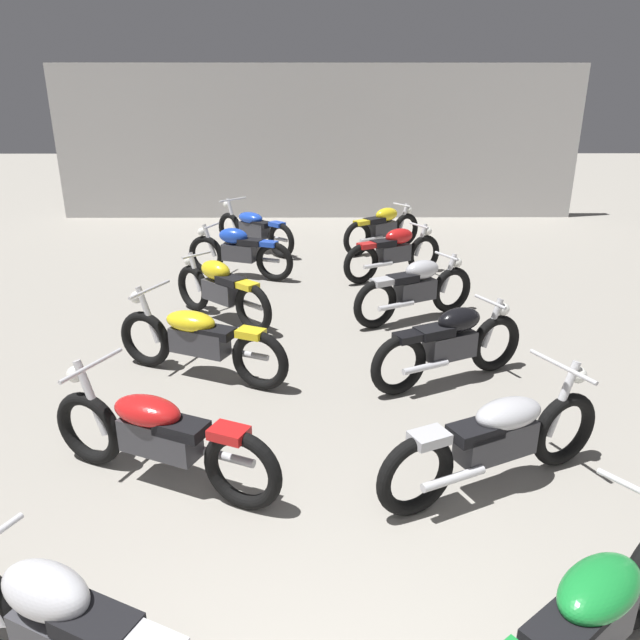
% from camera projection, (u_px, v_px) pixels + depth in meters
% --- Properties ---
extents(back_wall, '(12.67, 0.24, 3.60)m').
position_uv_depth(back_wall, '(318.00, 143.00, 14.69)').
color(back_wall, '#BCBAB7').
rests_on(back_wall, ground).
extents(motorcycle_left_row_0, '(1.83, 0.93, 0.88)m').
position_uv_depth(motorcycle_left_row_0, '(67.00, 635.00, 3.04)').
color(motorcycle_left_row_0, black).
rests_on(motorcycle_left_row_0, ground).
extents(motorcycle_left_row_1, '(2.03, 1.06, 0.97)m').
position_uv_depth(motorcycle_left_row_1, '(159.00, 435.00, 4.81)').
color(motorcycle_left_row_1, black).
rests_on(motorcycle_left_row_1, ground).
extents(motorcycle_left_row_2, '(2.03, 1.05, 0.97)m').
position_uv_depth(motorcycle_left_row_2, '(199.00, 339.00, 6.65)').
color(motorcycle_left_row_2, black).
rests_on(motorcycle_left_row_2, ground).
extents(motorcycle_left_row_3, '(1.52, 1.42, 0.88)m').
position_uv_depth(motorcycle_left_row_3, '(221.00, 289.00, 8.29)').
color(motorcycle_left_row_3, black).
rests_on(motorcycle_left_row_3, ground).
extents(motorcycle_left_row_4, '(1.88, 0.81, 0.88)m').
position_uv_depth(motorcycle_left_row_4, '(239.00, 251.00, 10.25)').
color(motorcycle_left_row_4, black).
rests_on(motorcycle_left_row_4, ground).
extents(motorcycle_left_row_5, '(1.67, 1.55, 0.97)m').
position_uv_depth(motorcycle_left_row_5, '(254.00, 229.00, 11.92)').
color(motorcycle_left_row_5, black).
rests_on(motorcycle_left_row_5, ground).
extents(motorcycle_right_row_0, '(1.79, 1.41, 0.97)m').
position_uv_depth(motorcycle_right_row_0, '(585.00, 627.00, 3.10)').
color(motorcycle_right_row_0, black).
rests_on(motorcycle_right_row_0, ground).
extents(motorcycle_right_row_1, '(2.01, 1.09, 0.97)m').
position_uv_depth(motorcycle_right_row_1, '(497.00, 438.00, 4.77)').
color(motorcycle_right_row_1, black).
rests_on(motorcycle_right_row_1, ground).
extents(motorcycle_right_row_2, '(1.82, 0.96, 0.88)m').
position_uv_depth(motorcycle_right_row_2, '(451.00, 343.00, 6.53)').
color(motorcycle_right_row_2, black).
rests_on(motorcycle_right_row_2, ground).
extents(motorcycle_right_row_3, '(1.79, 1.02, 0.88)m').
position_uv_depth(motorcycle_right_row_3, '(416.00, 288.00, 8.33)').
color(motorcycle_right_row_3, black).
rests_on(motorcycle_right_row_3, ground).
extents(motorcycle_right_row_4, '(1.77, 1.05, 0.88)m').
position_uv_depth(motorcycle_right_row_4, '(394.00, 252.00, 10.20)').
color(motorcycle_right_row_4, black).
rests_on(motorcycle_right_row_4, ground).
extents(motorcycle_right_row_5, '(1.64, 1.27, 0.88)m').
position_uv_depth(motorcycle_right_row_5, '(383.00, 228.00, 11.96)').
color(motorcycle_right_row_5, black).
rests_on(motorcycle_right_row_5, ground).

